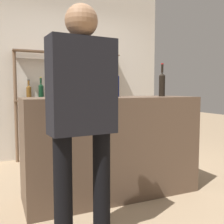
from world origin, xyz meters
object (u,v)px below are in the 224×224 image
(counter_bottle_5, at_px, (86,84))
(server_behind_counter, at_px, (87,98))
(counter_bottle_3, at_px, (62,83))
(counter_bottle_2, at_px, (116,84))
(counter_bottle_4, at_px, (162,84))
(counter_bottle_0, at_px, (101,84))
(customer_left, at_px, (82,109))
(counter_bottle_1, at_px, (92,85))

(counter_bottle_5, height_order, server_behind_counter, server_behind_counter)
(counter_bottle_3, height_order, counter_bottle_5, counter_bottle_3)
(counter_bottle_2, xyz_separation_m, counter_bottle_4, (0.55, -0.07, 0.01))
(counter_bottle_0, bearing_deg, counter_bottle_3, 166.42)
(server_behind_counter, bearing_deg, counter_bottle_2, -0.87)
(counter_bottle_0, relative_size, counter_bottle_3, 0.94)
(customer_left, xyz_separation_m, server_behind_counter, (0.59, 1.68, 0.01))
(counter_bottle_5, height_order, customer_left, customer_left)
(counter_bottle_4, distance_m, server_behind_counter, 1.08)
(counter_bottle_0, distance_m, counter_bottle_1, 0.14)
(counter_bottle_4, relative_size, customer_left, 0.22)
(counter_bottle_1, xyz_separation_m, counter_bottle_4, (0.85, 0.02, 0.02))
(counter_bottle_3, relative_size, customer_left, 0.22)
(counter_bottle_1, relative_size, counter_bottle_2, 0.92)
(counter_bottle_0, distance_m, customer_left, 1.01)
(counter_bottle_4, xyz_separation_m, server_behind_counter, (-0.61, 0.87, -0.18))
(counter_bottle_3, bearing_deg, server_behind_counter, 55.13)
(counter_bottle_3, relative_size, counter_bottle_5, 1.11)
(counter_bottle_2, distance_m, counter_bottle_3, 0.57)
(counter_bottle_4, bearing_deg, counter_bottle_3, 172.49)
(counter_bottle_2, bearing_deg, customer_left, -126.41)
(customer_left, bearing_deg, counter_bottle_3, -10.30)
(counter_bottle_0, height_order, counter_bottle_1, counter_bottle_0)
(server_behind_counter, bearing_deg, counter_bottle_5, -24.21)
(counter_bottle_4, height_order, customer_left, customer_left)
(counter_bottle_1, distance_m, counter_bottle_3, 0.31)
(server_behind_counter, bearing_deg, counter_bottle_3, -40.24)
(counter_bottle_2, bearing_deg, counter_bottle_0, -173.87)
(counter_bottle_0, bearing_deg, counter_bottle_2, 6.13)
(counter_bottle_1, distance_m, counter_bottle_5, 0.13)
(counter_bottle_0, bearing_deg, customer_left, -118.79)
(counter_bottle_5, bearing_deg, customer_left, -110.03)
(counter_bottle_0, height_order, server_behind_counter, server_behind_counter)
(counter_bottle_0, distance_m, counter_bottle_2, 0.18)
(counter_bottle_1, relative_size, counter_bottle_4, 0.87)
(counter_bottle_4, bearing_deg, customer_left, -146.00)
(counter_bottle_1, distance_m, counter_bottle_4, 0.85)
(counter_bottle_2, relative_size, server_behind_counter, 0.21)
(counter_bottle_0, xyz_separation_m, counter_bottle_2, (0.18, 0.02, -0.00))
(counter_bottle_0, relative_size, counter_bottle_4, 0.93)
(counter_bottle_4, relative_size, server_behind_counter, 0.22)
(counter_bottle_2, relative_size, counter_bottle_5, 1.05)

